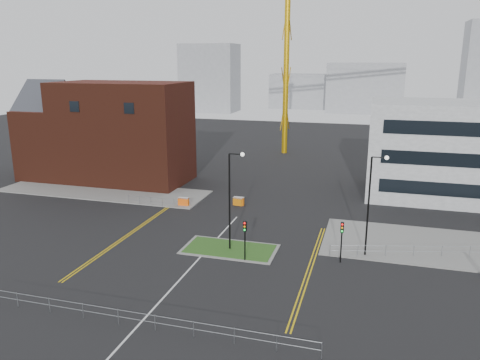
# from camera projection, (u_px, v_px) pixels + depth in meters

# --- Properties ---
(ground) EXTENTS (200.00, 200.00, 0.00)m
(ground) POSITION_uv_depth(u_px,v_px,m) (174.00, 286.00, 36.15)
(ground) COLOR black
(ground) RESTS_ON ground
(pavement_left) EXTENTS (28.00, 8.00, 0.12)m
(pavement_left) POSITION_uv_depth(u_px,v_px,m) (103.00, 191.00, 61.99)
(pavement_left) COLOR slate
(pavement_left) RESTS_ON ground
(pavement_right) EXTENTS (24.00, 10.00, 0.12)m
(pavement_right) POSITION_uv_depth(u_px,v_px,m) (455.00, 248.00, 43.22)
(pavement_right) COLOR slate
(pavement_right) RESTS_ON ground
(island_kerb) EXTENTS (8.60, 4.60, 0.08)m
(island_kerb) POSITION_uv_depth(u_px,v_px,m) (230.00, 249.00, 43.04)
(island_kerb) COLOR slate
(island_kerb) RESTS_ON ground
(grass_island) EXTENTS (8.00, 4.00, 0.12)m
(grass_island) POSITION_uv_depth(u_px,v_px,m) (230.00, 249.00, 43.04)
(grass_island) COLOR #27511B
(grass_island) RESTS_ON ground
(brick_building) EXTENTS (24.20, 10.07, 14.24)m
(brick_building) POSITION_uv_depth(u_px,v_px,m) (105.00, 133.00, 66.68)
(brick_building) COLOR #4C1F13
(brick_building) RESTS_ON ground
(office_block) EXTENTS (25.00, 12.20, 12.00)m
(office_block) POSITION_uv_depth(u_px,v_px,m) (474.00, 152.00, 57.37)
(office_block) COLOR #A1A3A5
(office_block) RESTS_ON ground
(tower_crane) EXTENTS (50.57, 17.78, 36.87)m
(tower_crane) POSITION_uv_depth(u_px,v_px,m) (321.00, 9.00, 81.71)
(tower_crane) COLOR #CD980C
(tower_crane) RESTS_ON ground
(streetlamp_island) EXTENTS (1.46, 0.36, 9.18)m
(streetlamp_island) POSITION_uv_depth(u_px,v_px,m) (232.00, 193.00, 41.64)
(streetlamp_island) COLOR black
(streetlamp_island) RESTS_ON ground
(streetlamp_right_near) EXTENTS (1.46, 0.36, 9.18)m
(streetlamp_right_near) POSITION_uv_depth(u_px,v_px,m) (372.00, 198.00, 40.26)
(streetlamp_right_near) COLOR black
(streetlamp_right_near) RESTS_ON ground
(traffic_light_island) EXTENTS (0.28, 0.33, 3.65)m
(traffic_light_island) POSITION_uv_depth(u_px,v_px,m) (245.00, 233.00, 39.99)
(traffic_light_island) COLOR black
(traffic_light_island) RESTS_ON ground
(traffic_light_right) EXTENTS (0.28, 0.33, 3.65)m
(traffic_light_right) POSITION_uv_depth(u_px,v_px,m) (342.00, 234.00, 39.70)
(traffic_light_right) COLOR black
(traffic_light_right) RESTS_ON ground
(railing_front) EXTENTS (24.05, 0.05, 1.10)m
(railing_front) POSITION_uv_depth(u_px,v_px,m) (136.00, 316.00, 30.38)
(railing_front) COLOR gray
(railing_front) RESTS_ON ground
(railing_left) EXTENTS (6.05, 0.05, 1.10)m
(railing_left) POSITION_uv_depth(u_px,v_px,m) (151.00, 200.00, 55.67)
(railing_left) COLOR gray
(railing_left) RESTS_ON ground
(railing_right) EXTENTS (19.05, 5.05, 1.10)m
(railing_right) POSITION_uv_depth(u_px,v_px,m) (442.00, 249.00, 41.12)
(railing_right) COLOR gray
(railing_right) RESTS_ON ground
(centre_line) EXTENTS (0.15, 30.00, 0.01)m
(centre_line) POSITION_uv_depth(u_px,v_px,m) (184.00, 275.00, 38.01)
(centre_line) COLOR silver
(centre_line) RESTS_ON ground
(yellow_left_a) EXTENTS (0.12, 24.00, 0.01)m
(yellow_left_a) POSITION_uv_depth(u_px,v_px,m) (133.00, 230.00, 47.88)
(yellow_left_a) COLOR gold
(yellow_left_a) RESTS_ON ground
(yellow_left_b) EXTENTS (0.12, 24.00, 0.01)m
(yellow_left_b) POSITION_uv_depth(u_px,v_px,m) (136.00, 231.00, 47.80)
(yellow_left_b) COLOR gold
(yellow_left_b) RESTS_ON ground
(yellow_right_a) EXTENTS (0.12, 20.00, 0.01)m
(yellow_right_a) POSITION_uv_depth(u_px,v_px,m) (308.00, 268.00, 39.17)
(yellow_right_a) COLOR gold
(yellow_right_a) RESTS_ON ground
(yellow_right_b) EXTENTS (0.12, 20.00, 0.01)m
(yellow_right_b) POSITION_uv_depth(u_px,v_px,m) (312.00, 269.00, 39.09)
(yellow_right_b) COLOR gold
(yellow_right_b) RESTS_ON ground
(skyline_a) EXTENTS (18.00, 12.00, 22.00)m
(skyline_a) POSITION_uv_depth(u_px,v_px,m) (210.00, 78.00, 155.79)
(skyline_a) COLOR gray
(skyline_a) RESTS_ON ground
(skyline_b) EXTENTS (24.00, 12.00, 16.00)m
(skyline_b) POSITION_uv_depth(u_px,v_px,m) (365.00, 88.00, 152.35)
(skyline_b) COLOR gray
(skyline_b) RESTS_ON ground
(skyline_d) EXTENTS (30.00, 12.00, 12.00)m
(skyline_d) POSITION_uv_depth(u_px,v_px,m) (313.00, 91.00, 167.01)
(skyline_d) COLOR gray
(skyline_d) RESTS_ON ground
(barrier_left) EXTENTS (1.30, 0.48, 1.08)m
(barrier_left) POSITION_uv_depth(u_px,v_px,m) (184.00, 201.00, 55.63)
(barrier_left) COLOR #FF600E
(barrier_left) RESTS_ON ground
(barrier_mid) EXTENTS (1.20, 0.56, 0.97)m
(barrier_mid) POSITION_uv_depth(u_px,v_px,m) (238.00, 201.00, 55.98)
(barrier_mid) COLOR orange
(barrier_mid) RESTS_ON ground
(barrier_right) EXTENTS (1.22, 0.42, 1.03)m
(barrier_right) POSITION_uv_depth(u_px,v_px,m) (239.00, 201.00, 56.04)
(barrier_right) COLOR orange
(barrier_right) RESTS_ON ground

